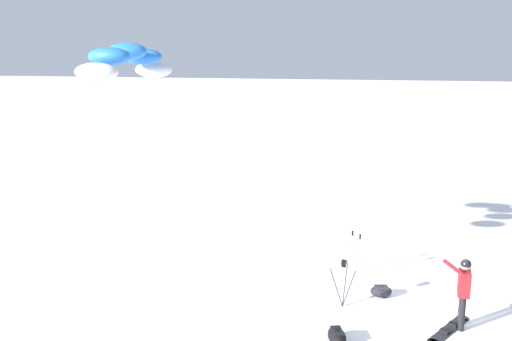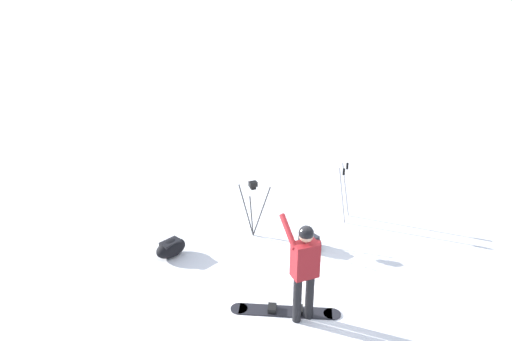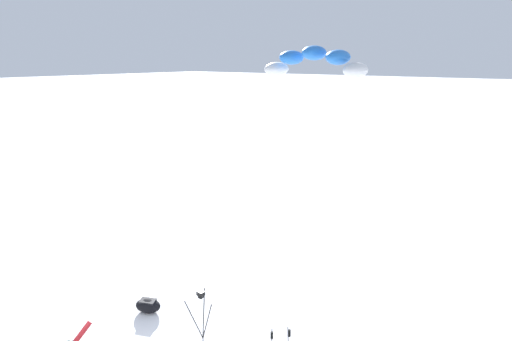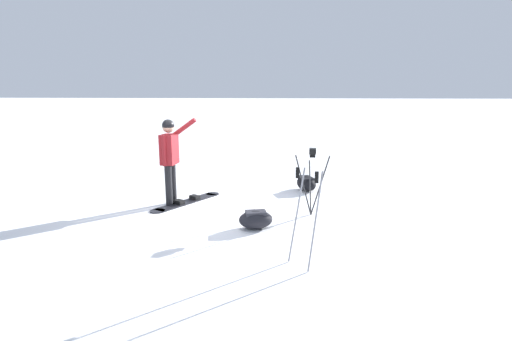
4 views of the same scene
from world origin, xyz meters
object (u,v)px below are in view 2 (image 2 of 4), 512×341
(gear_bag_large, at_px, (171,248))
(ski_poles, at_px, (344,185))
(gear_bag_small, at_px, (310,241))
(camera_tripod, at_px, (253,197))
(snowboard, at_px, (285,311))
(snowboarder, at_px, (305,264))

(gear_bag_large, xyz_separation_m, ski_poles, (-0.06, 3.95, 0.66))
(gear_bag_small, bearing_deg, camera_tripod, -136.03)
(snowboard, bearing_deg, gear_bag_large, -150.91)
(snowboard, xyz_separation_m, ski_poles, (-2.48, 2.61, 0.82))
(snowboard, bearing_deg, ski_poles, 133.56)
(snowboard, height_order, camera_tripod, camera_tripod)
(snowboard, bearing_deg, gear_bag_small, 141.06)
(snowboarder, bearing_deg, gear_bag_large, -150.18)
(gear_bag_large, distance_m, camera_tripod, 1.94)
(snowboard, bearing_deg, camera_tripod, 169.87)
(gear_bag_large, bearing_deg, snowboarder, 29.82)
(snowboard, xyz_separation_m, gear_bag_small, (-1.64, 1.32, 0.14))
(gear_bag_large, xyz_separation_m, camera_tripod, (-0.12, 1.80, 0.72))
(camera_tripod, xyz_separation_m, gear_bag_small, (0.90, 0.87, -0.74))
(snowboard, relative_size, camera_tripod, 1.33)
(gear_bag_small, bearing_deg, snowboarder, -30.99)
(camera_tripod, relative_size, gear_bag_small, 1.92)
(snowboarder, distance_m, camera_tripod, 2.81)
(snowboarder, height_order, camera_tripod, snowboarder)
(gear_bag_small, distance_m, ski_poles, 1.68)
(gear_bag_large, xyz_separation_m, gear_bag_small, (0.78, 2.67, -0.02))
(snowboarder, relative_size, gear_bag_small, 2.68)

